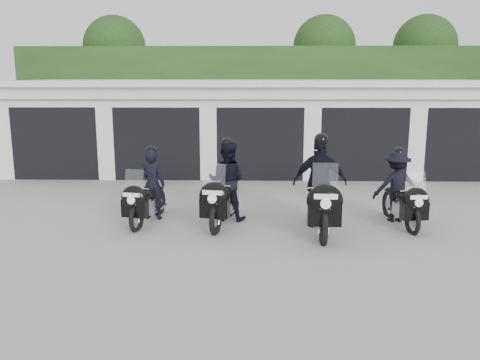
{
  "coord_description": "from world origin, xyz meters",
  "views": [
    {
      "loc": [
        -0.26,
        -9.64,
        3.13
      ],
      "look_at": [
        -0.49,
        0.41,
        1.05
      ],
      "focal_mm": 38.0,
      "sensor_mm": 36.0,
      "label": 1
    }
  ],
  "objects_px": {
    "police_bike_b": "(225,186)",
    "police_bike_c": "(320,188)",
    "police_bike_a": "(148,192)",
    "police_bike_d": "(399,190)"
  },
  "relations": [
    {
      "from": "police_bike_b",
      "to": "police_bike_c",
      "type": "bearing_deg",
      "value": -3.33
    },
    {
      "from": "police_bike_b",
      "to": "police_bike_c",
      "type": "height_order",
      "value": "police_bike_c"
    },
    {
      "from": "police_bike_a",
      "to": "police_bike_b",
      "type": "height_order",
      "value": "police_bike_b"
    },
    {
      "from": "police_bike_b",
      "to": "police_bike_c",
      "type": "relative_size",
      "value": 0.91
    },
    {
      "from": "police_bike_a",
      "to": "police_bike_d",
      "type": "bearing_deg",
      "value": 11.27
    },
    {
      "from": "police_bike_a",
      "to": "police_bike_b",
      "type": "distance_m",
      "value": 1.67
    },
    {
      "from": "police_bike_b",
      "to": "police_bike_d",
      "type": "xyz_separation_m",
      "value": [
        3.72,
        0.01,
        -0.07
      ]
    },
    {
      "from": "police_bike_c",
      "to": "police_bike_b",
      "type": "bearing_deg",
      "value": 169.14
    },
    {
      "from": "police_bike_b",
      "to": "police_bike_c",
      "type": "distance_m",
      "value": 2.04
    },
    {
      "from": "police_bike_c",
      "to": "police_bike_d",
      "type": "distance_m",
      "value": 1.82
    }
  ]
}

